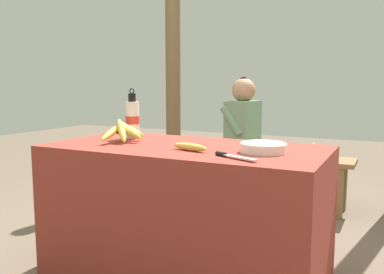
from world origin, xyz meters
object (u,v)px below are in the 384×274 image
(serving_bowl, at_px, (263,147))
(loose_banana_front, at_px, (190,147))
(banana_bunch_green, at_px, (318,151))
(support_post_near, at_px, (173,62))
(knife, at_px, (230,156))
(wooden_bench, at_px, (265,163))
(water_bottle, at_px, (132,119))
(banana_bunch_ripe, at_px, (124,131))
(seated_vendor, at_px, (238,130))

(serving_bowl, height_order, loose_banana_front, serving_bowl)
(banana_bunch_green, relative_size, support_post_near, 0.12)
(knife, bearing_deg, wooden_bench, 123.54)
(water_bottle, height_order, support_post_near, support_post_near)
(serving_bowl, relative_size, loose_banana_front, 1.05)
(banana_bunch_ripe, bearing_deg, knife, -15.10)
(loose_banana_front, height_order, support_post_near, support_post_near)
(serving_bowl, relative_size, water_bottle, 0.74)
(seated_vendor, xyz_separation_m, support_post_near, (-0.76, 0.24, 0.60))
(wooden_bench, relative_size, support_post_near, 0.58)
(loose_banana_front, relative_size, wooden_bench, 0.15)
(water_bottle, distance_m, support_post_near, 1.69)
(water_bottle, relative_size, banana_bunch_green, 0.99)
(loose_banana_front, bearing_deg, wooden_bench, 93.45)
(serving_bowl, xyz_separation_m, seated_vendor, (-0.66, 1.44, -0.10))
(loose_banana_front, relative_size, support_post_near, 0.08)
(wooden_bench, xyz_separation_m, seated_vendor, (-0.24, -0.03, 0.27))
(banana_bunch_ripe, distance_m, wooden_bench, 1.57)
(water_bottle, height_order, wooden_bench, water_bottle)
(knife, bearing_deg, loose_banana_front, -178.20)
(water_bottle, xyz_separation_m, wooden_bench, (0.41, 1.32, -0.46))
(banana_bunch_ripe, xyz_separation_m, water_bottle, (-0.05, 0.16, 0.05))
(serving_bowl, bearing_deg, wooden_bench, 105.96)
(banana_bunch_ripe, bearing_deg, serving_bowl, 0.55)
(water_bottle, distance_m, loose_banana_front, 0.58)
(knife, bearing_deg, banana_bunch_ripe, -172.86)
(wooden_bench, bearing_deg, banana_bunch_green, 0.48)
(wooden_bench, xyz_separation_m, banana_bunch_green, (0.43, 0.00, 0.14))
(wooden_bench, distance_m, banana_bunch_green, 0.45)
(water_bottle, relative_size, loose_banana_front, 1.41)
(wooden_bench, bearing_deg, serving_bowl, -74.04)
(water_bottle, bearing_deg, banana_bunch_green, 57.59)
(wooden_bench, bearing_deg, seated_vendor, -173.14)
(serving_bowl, xyz_separation_m, support_post_near, (-1.42, 1.68, 0.50))
(serving_bowl, height_order, wooden_bench, serving_bowl)
(water_bottle, distance_m, knife, 0.83)
(banana_bunch_ripe, height_order, seated_vendor, seated_vendor)
(knife, bearing_deg, support_post_near, 147.58)
(water_bottle, xyz_separation_m, banana_bunch_green, (0.84, 1.32, -0.32))
(banana_bunch_ripe, height_order, loose_banana_front, banana_bunch_ripe)
(seated_vendor, relative_size, support_post_near, 0.44)
(water_bottle, bearing_deg, wooden_bench, 72.63)
(seated_vendor, distance_m, support_post_near, 1.00)
(banana_bunch_ripe, bearing_deg, seated_vendor, 85.15)
(water_bottle, relative_size, seated_vendor, 0.27)
(banana_bunch_ripe, height_order, water_bottle, water_bottle)
(banana_bunch_ripe, relative_size, banana_bunch_green, 1.10)
(water_bottle, distance_m, wooden_bench, 1.45)
(knife, bearing_deg, seated_vendor, 131.42)
(banana_bunch_ripe, relative_size, serving_bowl, 1.50)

